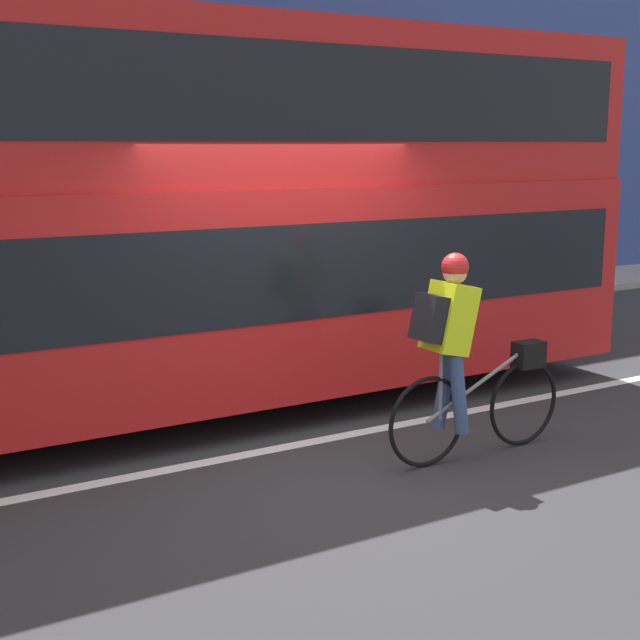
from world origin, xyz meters
TOP-DOWN VIEW (x-y plane):
  - ground_plane at (0.00, 0.00)m, footprint 80.00×80.00m
  - road_center_line at (0.00, 0.24)m, footprint 50.00×0.14m
  - sidewalk_curb at (0.00, 5.26)m, footprint 60.00×1.64m
  - building_facade at (0.00, 6.23)m, footprint 60.00×0.30m
  - bus at (-1.23, 1.77)m, footprint 10.49×2.59m
  - cyclist_on_bike at (0.93, -0.72)m, footprint 1.74×0.32m
  - trash_bin at (0.49, 5.18)m, footprint 0.52×0.52m

SIDE VIEW (x-z plane):
  - ground_plane at x=0.00m, z-range 0.00..0.00m
  - road_center_line at x=0.00m, z-range 0.00..0.01m
  - sidewalk_curb at x=0.00m, z-range 0.00..0.11m
  - trash_bin at x=0.49m, z-range 0.11..1.05m
  - cyclist_on_bike at x=0.93m, z-range 0.06..1.74m
  - bus at x=-1.23m, z-range 0.19..3.76m
  - building_facade at x=0.00m, z-range 0.00..8.60m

